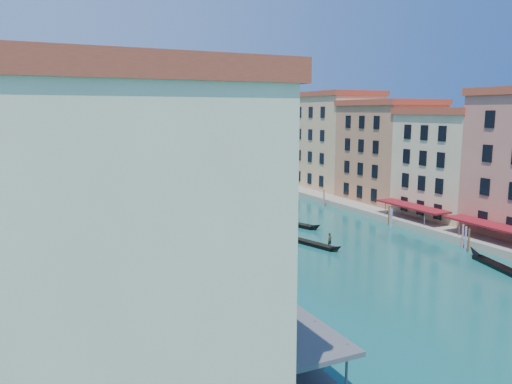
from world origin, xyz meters
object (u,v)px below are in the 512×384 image
vaporetto_stop (259,338)px  gondola_fore (306,241)px  vaporetto_near (247,304)px  vaporetto_far (173,199)px  gondola_right (506,268)px

vaporetto_stop → gondola_fore: 30.92m
gondola_fore → vaporetto_near: bearing=-148.4°
vaporetto_near → vaporetto_stop: bearing=-105.6°
vaporetto_stop → vaporetto_far: vaporetto_stop is taller
vaporetto_far → gondola_right: vaporetto_far is taller
vaporetto_far → gondola_fore: bearing=-82.8°
vaporetto_stop → gondola_right: vaporetto_stop is taller
vaporetto_stop → gondola_fore: vaporetto_stop is taller
vaporetto_stop → vaporetto_near: vaporetto_stop is taller
vaporetto_stop → vaporetto_far: size_ratio=0.73×
vaporetto_stop → gondola_fore: (18.60, 24.68, -1.03)m
vaporetto_near → gondola_right: vaporetto_near is taller
gondola_fore → gondola_right: (13.28, -19.07, 0.08)m
vaporetto_stop → gondola_right: bearing=10.0°
gondola_fore → gondola_right: 23.24m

